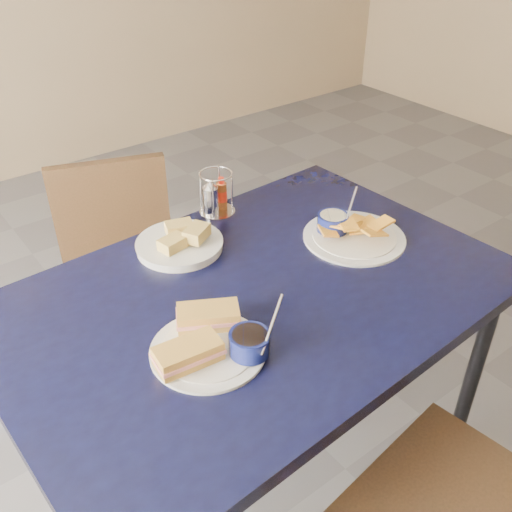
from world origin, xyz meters
TOP-DOWN VIEW (x-y plane):
  - ground at (0.00, 0.00)m, footprint 6.00×6.00m
  - dining_table at (-0.24, -0.15)m, footprint 1.31×0.91m
  - chair_far at (-0.34, 0.54)m, footprint 0.50×0.49m
  - sandwich_plate at (-0.45, -0.26)m, footprint 0.30×0.26m
  - plantain_plate at (0.12, -0.11)m, footprint 0.29×0.29m
  - bread_basket at (-0.29, 0.13)m, footprint 0.24×0.24m
  - condiment_caddy at (-0.10, 0.24)m, footprint 0.11×0.11m

SIDE VIEW (x-z plane):
  - ground at x=0.00m, z-range 0.00..0.00m
  - chair_far at x=-0.34m, z-range 0.06..0.89m
  - dining_table at x=-0.24m, z-range 0.31..1.06m
  - plantain_plate at x=0.12m, z-range 0.71..0.83m
  - bread_basket at x=-0.29m, z-range 0.73..0.80m
  - sandwich_plate at x=-0.45m, z-range 0.72..0.83m
  - condiment_caddy at x=-0.10m, z-range 0.74..0.87m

